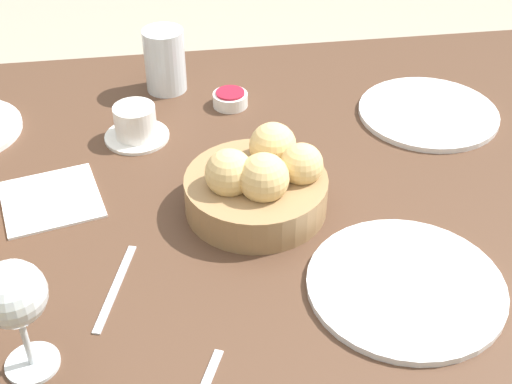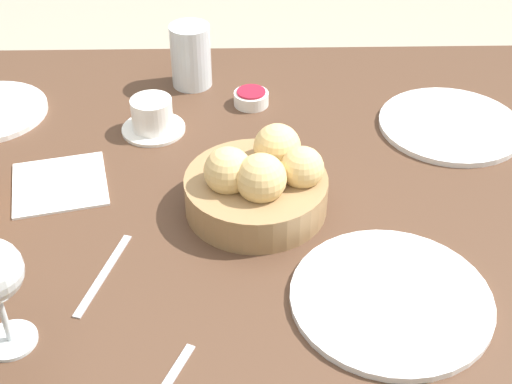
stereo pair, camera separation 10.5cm
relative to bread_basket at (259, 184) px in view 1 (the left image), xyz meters
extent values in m
cube|color=#4C3323|center=(0.04, -0.02, -0.06)|extent=(1.47, 1.03, 0.03)
cube|color=#4C3323|center=(-0.64, -0.49, -0.44)|extent=(0.06, 0.06, 0.72)
cylinder|color=#99754C|center=(0.00, 0.00, -0.02)|extent=(0.21, 0.21, 0.05)
sphere|color=#DBB775|center=(-0.03, -0.05, 0.03)|extent=(0.07, 0.07, 0.07)
sphere|color=#DBB775|center=(0.05, 0.01, 0.03)|extent=(0.07, 0.07, 0.07)
sphere|color=#DBB775|center=(0.00, 0.03, 0.03)|extent=(0.07, 0.07, 0.07)
sphere|color=#DBB775|center=(-0.06, 0.00, 0.03)|extent=(0.06, 0.06, 0.06)
cylinder|color=white|center=(-0.34, -0.22, -0.04)|extent=(0.25, 0.25, 0.01)
cylinder|color=white|center=(-0.16, 0.20, -0.04)|extent=(0.26, 0.26, 0.01)
cylinder|color=silver|center=(0.12, -0.38, 0.01)|extent=(0.08, 0.08, 0.12)
cylinder|color=silver|center=(0.31, 0.25, -0.04)|extent=(0.06, 0.06, 0.00)
cylinder|color=silver|center=(0.31, 0.25, 0.00)|extent=(0.01, 0.01, 0.07)
sphere|color=silver|center=(0.31, 0.25, 0.07)|extent=(0.08, 0.08, 0.08)
cylinder|color=white|center=(0.18, -0.22, -0.04)|extent=(0.11, 0.11, 0.01)
cylinder|color=white|center=(0.18, -0.22, -0.01)|extent=(0.07, 0.07, 0.06)
cylinder|color=white|center=(0.01, -0.30, -0.03)|extent=(0.06, 0.06, 0.02)
cylinder|color=#A3192D|center=(0.01, -0.30, -0.02)|extent=(0.05, 0.05, 0.00)
cube|color=#B7B7BC|center=(0.21, 0.14, -0.04)|extent=(0.06, 0.16, 0.00)
cube|color=white|center=(0.31, -0.06, -0.04)|extent=(0.17, 0.17, 0.00)
camera|label=1|loc=(0.13, 0.83, 0.63)|focal=50.00mm
camera|label=2|loc=(0.02, 0.83, 0.63)|focal=50.00mm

